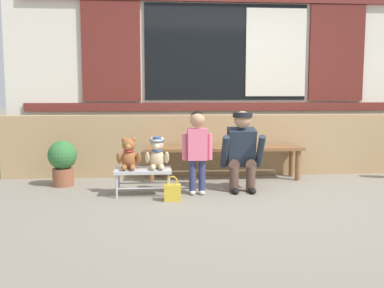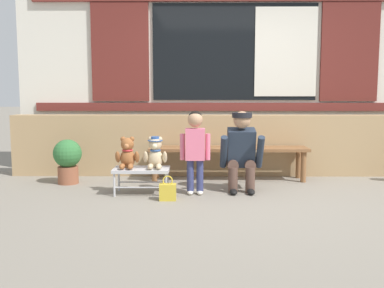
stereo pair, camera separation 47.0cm
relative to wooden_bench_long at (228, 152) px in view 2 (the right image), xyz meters
name	(u,v)px [view 2 (the right image)]	position (x,y,z in m)	size (l,w,h in m)	color
ground_plane	(247,199)	(0.14, -1.06, -0.37)	(60.00, 60.00, 0.00)	gray
brick_low_wall	(236,145)	(0.14, 0.37, 0.05)	(6.27, 0.25, 0.85)	tan
shop_facade	(234,47)	(0.14, 0.88, 1.47)	(6.40, 0.26, 3.68)	silver
wooden_bench_long	(228,152)	(0.00, 0.00, 0.00)	(2.10, 0.40, 0.44)	brown
small_display_bench	(142,171)	(-1.06, -0.82, -0.11)	(0.64, 0.36, 0.30)	#BCBCC1
teddy_bear_plain	(127,154)	(-1.22, -0.81, 0.09)	(0.28, 0.26, 0.36)	#93562D
teddy_bear_with_hat	(155,153)	(-0.90, -0.81, 0.10)	(0.28, 0.27, 0.36)	#CCB289
child_standing	(195,143)	(-0.44, -0.84, 0.22)	(0.35, 0.18, 0.96)	navy
adult_crouching	(242,151)	(0.11, -0.68, 0.11)	(0.50, 0.49, 0.95)	brown
handbag_on_ground	(168,192)	(-0.74, -1.13, -0.28)	(0.18, 0.11, 0.27)	gold
potted_plant	(68,159)	(-2.07, -0.25, -0.05)	(0.36, 0.36, 0.57)	brown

